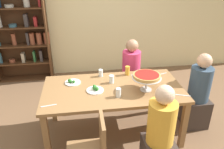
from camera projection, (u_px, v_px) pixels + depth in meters
The scene contains 19 objects.
ground_plane at pixel (113, 132), 3.30m from camera, with size 12.00×12.00×0.00m, color brown.
rear_partition at pixel (98, 8), 4.64m from camera, with size 8.00×0.12×2.80m, color beige.
dining_table at pixel (113, 93), 3.01m from camera, with size 1.84×0.95×0.74m.
bookshelf at pixel (19, 26), 4.39m from camera, with size 1.12×0.30×2.21m.
diner_head_east at pixel (198, 96), 3.25m from camera, with size 0.34×0.34×1.15m.
diner_near_right at pixel (160, 138), 2.47m from camera, with size 0.34×0.34×1.15m.
diner_far_right at pixel (131, 77), 3.81m from camera, with size 0.34×0.34×1.15m.
chair_near_left at pixel (92, 149), 2.33m from camera, with size 0.40×0.40×0.87m.
deep_dish_pizza_stand at pixel (147, 77), 2.85m from camera, with size 0.37×0.37×0.23m.
salad_plate_near_diner at pixel (95, 89), 2.90m from camera, with size 0.22×0.22×0.07m.
salad_plate_far_diner at pixel (72, 82), 3.09m from camera, with size 0.22×0.22×0.07m.
beer_glass_amber_tall at pixel (127, 71), 3.30m from camera, with size 0.07×0.07×0.13m, color gold.
water_glass_clear_near at pixel (111, 79), 3.08m from camera, with size 0.07×0.07×0.11m, color white.
water_glass_clear_far at pixel (101, 73), 3.26m from camera, with size 0.06×0.06×0.11m, color white.
water_glass_clear_spare at pixel (118, 93), 2.75m from camera, with size 0.06×0.06×0.12m, color white.
cutlery_fork_near at pixel (161, 74), 3.35m from camera, with size 0.18×0.02×0.01m, color silver.
cutlery_knife_near at pixel (49, 106), 2.60m from camera, with size 0.18×0.02×0.01m, color silver.
cutlery_fork_far at pixel (183, 95), 2.80m from camera, with size 0.18×0.02×0.01m, color silver.
cutlery_knife_far at pixel (137, 75), 3.32m from camera, with size 0.18×0.02×0.01m, color silver.
Camera 1 is at (-0.38, -2.56, 2.21)m, focal length 36.07 mm.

